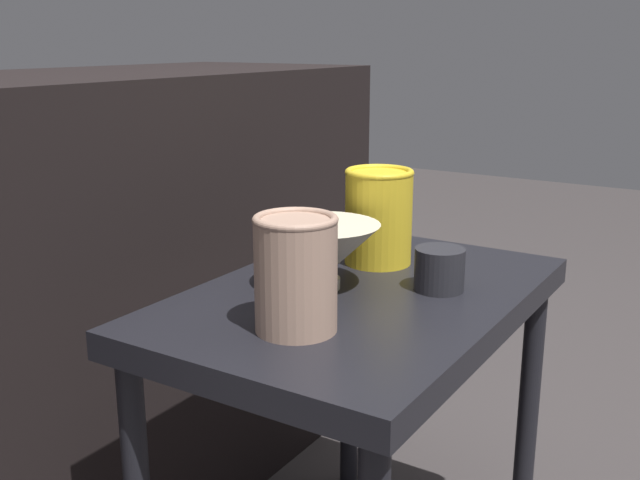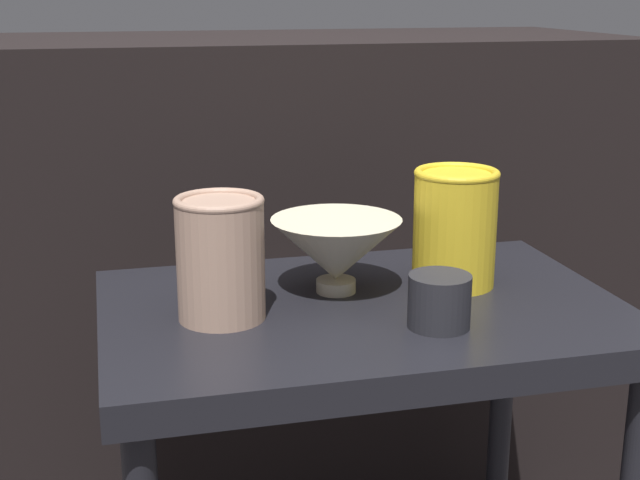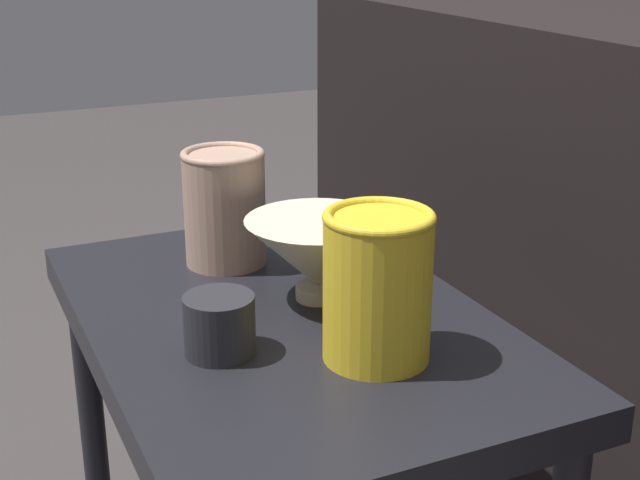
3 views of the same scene
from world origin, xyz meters
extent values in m
cube|color=black|center=(0.00, 0.00, 0.53)|extent=(0.66, 0.44, 0.04)
cylinder|color=black|center=(-0.29, 0.18, 0.26)|extent=(0.04, 0.04, 0.51)
cylinder|color=black|center=(0.29, 0.18, 0.26)|extent=(0.04, 0.04, 0.51)
cube|color=black|center=(0.00, 0.59, 0.43)|extent=(1.28, 0.50, 0.85)
cylinder|color=beige|center=(-0.02, 0.05, 0.56)|extent=(0.05, 0.05, 0.02)
cone|color=beige|center=(-0.02, 0.05, 0.61)|extent=(0.17, 0.17, 0.08)
cylinder|color=tan|center=(-0.18, -0.01, 0.62)|extent=(0.11, 0.11, 0.15)
torus|color=tan|center=(-0.18, -0.01, 0.70)|extent=(0.11, 0.11, 0.01)
cylinder|color=gold|center=(0.14, 0.04, 0.63)|extent=(0.11, 0.11, 0.15)
torus|color=gold|center=(0.14, 0.04, 0.70)|extent=(0.11, 0.11, 0.01)
cylinder|color=#232328|center=(0.06, -0.10, 0.58)|extent=(0.07, 0.07, 0.06)
camera|label=1|loc=(-0.92, -0.51, 0.91)|focal=42.00mm
camera|label=2|loc=(-0.31, -1.02, 0.94)|focal=50.00mm
camera|label=3|loc=(0.86, -0.35, 0.98)|focal=50.00mm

